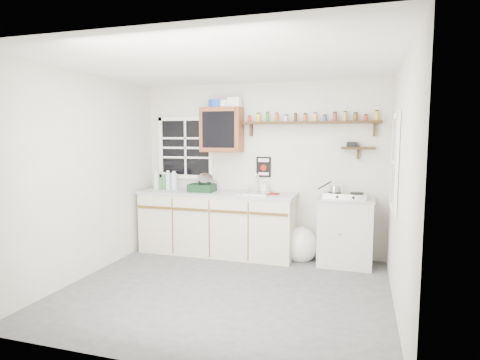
{
  "coord_description": "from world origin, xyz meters",
  "views": [
    {
      "loc": [
        1.44,
        -4.14,
        1.74
      ],
      "look_at": [
        0.0,
        0.55,
        1.19
      ],
      "focal_mm": 30.0,
      "sensor_mm": 36.0,
      "label": 1
    }
  ],
  "objects_px": {
    "dish_rack": "(203,186)",
    "hotplate": "(346,195)",
    "spice_shelf": "(310,122)",
    "main_cabinet": "(217,223)",
    "upper_cabinet": "(222,130)",
    "right_cabinet": "(345,231)"
  },
  "relations": [
    {
      "from": "right_cabinet",
      "to": "hotplate",
      "type": "height_order",
      "value": "hotplate"
    },
    {
      "from": "spice_shelf",
      "to": "hotplate",
      "type": "bearing_deg",
      "value": -21.98
    },
    {
      "from": "main_cabinet",
      "to": "spice_shelf",
      "type": "relative_size",
      "value": 1.21
    },
    {
      "from": "dish_rack",
      "to": "hotplate",
      "type": "relative_size",
      "value": 0.63
    },
    {
      "from": "main_cabinet",
      "to": "upper_cabinet",
      "type": "relative_size",
      "value": 3.55
    },
    {
      "from": "upper_cabinet",
      "to": "spice_shelf",
      "type": "xyz_separation_m",
      "value": [
        1.28,
        0.07,
        0.11
      ]
    },
    {
      "from": "right_cabinet",
      "to": "dish_rack",
      "type": "height_order",
      "value": "dish_rack"
    },
    {
      "from": "main_cabinet",
      "to": "dish_rack",
      "type": "xyz_separation_m",
      "value": [
        -0.2,
        -0.02,
        0.55
      ]
    },
    {
      "from": "hotplate",
      "to": "spice_shelf",
      "type": "bearing_deg",
      "value": 162.37
    },
    {
      "from": "right_cabinet",
      "to": "dish_rack",
      "type": "bearing_deg",
      "value": -178.66
    },
    {
      "from": "upper_cabinet",
      "to": "hotplate",
      "type": "relative_size",
      "value": 1.1
    },
    {
      "from": "main_cabinet",
      "to": "upper_cabinet",
      "type": "height_order",
      "value": "upper_cabinet"
    },
    {
      "from": "spice_shelf",
      "to": "dish_rack",
      "type": "distance_m",
      "value": 1.79
    },
    {
      "from": "right_cabinet",
      "to": "main_cabinet",
      "type": "bearing_deg",
      "value": -179.21
    },
    {
      "from": "upper_cabinet",
      "to": "hotplate",
      "type": "distance_m",
      "value": 2.0
    },
    {
      "from": "spice_shelf",
      "to": "dish_rack",
      "type": "relative_size",
      "value": 5.15
    },
    {
      "from": "right_cabinet",
      "to": "upper_cabinet",
      "type": "relative_size",
      "value": 1.4
    },
    {
      "from": "upper_cabinet",
      "to": "hotplate",
      "type": "height_order",
      "value": "upper_cabinet"
    },
    {
      "from": "main_cabinet",
      "to": "dish_rack",
      "type": "bearing_deg",
      "value": -173.82
    },
    {
      "from": "spice_shelf",
      "to": "hotplate",
      "type": "relative_size",
      "value": 3.24
    },
    {
      "from": "right_cabinet",
      "to": "spice_shelf",
      "type": "height_order",
      "value": "spice_shelf"
    },
    {
      "from": "dish_rack",
      "to": "hotplate",
      "type": "height_order",
      "value": "dish_rack"
    }
  ]
}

